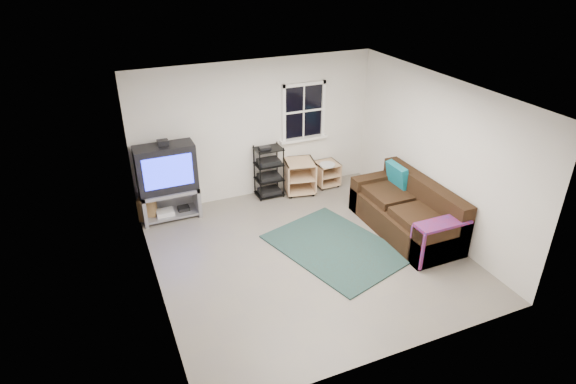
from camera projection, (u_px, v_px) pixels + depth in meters
name	position (u px, v px, depth m)	size (l,w,h in m)	color
room	(304.00, 115.00, 9.12)	(4.60, 4.62, 4.60)	slate
tv_unit	(167.00, 176.00, 8.30)	(1.00, 0.50, 1.47)	gray
av_rack	(269.00, 175.00, 9.18)	(0.51, 0.37, 1.02)	black
side_table_left	(299.00, 175.00, 9.39)	(0.66, 0.66, 0.66)	#DDB288
side_table_right	(326.00, 172.00, 9.67)	(0.45, 0.47, 0.51)	#DDB288
sofa	(408.00, 213.00, 8.09)	(0.94, 2.13, 0.97)	black
shag_rug	(336.00, 247.00, 7.77)	(1.52, 2.09, 0.02)	black
paper_bag	(147.00, 209.00, 8.47)	(0.30, 0.19, 0.43)	#A37949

